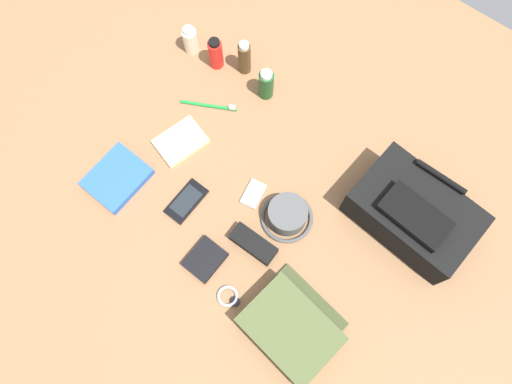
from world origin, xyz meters
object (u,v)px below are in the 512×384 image
paperback_novel (117,178)px  wristwatch (229,297)px  cologne_bottle (244,58)px  wallet (206,260)px  shampoo_bottle (266,84)px  toothbrush (212,106)px  backpack (414,213)px  lotion_bottle (190,40)px  toiletry_pouch (291,328)px  notepad (180,143)px  bucket_hat (288,215)px  sunscreen_spray (216,53)px  media_player (254,193)px  cell_phone (186,201)px  sunglasses_case (253,244)px

paperback_novel → wristwatch: paperback_novel is taller
cologne_bottle → wallet: size_ratio=1.27×
shampoo_bottle → toothbrush: size_ratio=0.72×
backpack → wallet: (-0.40, -0.46, -0.06)m
backpack → wallet: backpack is taller
lotion_bottle → wristwatch: 0.84m
toiletry_pouch → notepad: bearing=157.6°
paperback_novel → shampoo_bottle: bearing=70.1°
bucket_hat → sunscreen_spray: 0.58m
bucket_hat → notepad: (-0.41, -0.01, -0.02)m
media_player → toothbrush: bearing=151.6°
toothbrush → wallet: size_ratio=1.55×
cologne_bottle → media_player: size_ratio=1.52×
toiletry_pouch → paperback_novel: size_ratio=1.50×
media_player → toothbrush: size_ratio=0.54×
media_player → notepad: notepad is taller
paperback_novel → wristwatch: size_ratio=2.58×
shampoo_bottle → paperback_novel: (-0.19, -0.52, -0.05)m
cologne_bottle → cell_phone: bearing=-73.6°
cologne_bottle → toothbrush: bearing=-90.2°
backpack → sunglasses_case: (-0.32, -0.34, -0.05)m
paperback_novel → media_player: (0.36, 0.21, -0.01)m
shampoo_bottle → notepad: size_ratio=0.82×
bucket_hat → media_player: bucket_hat is taller
bucket_hat → sunglasses_case: (-0.03, -0.13, -0.01)m
shampoo_bottle → cell_phone: bearing=-86.2°
paperback_novel → bucket_hat: bearing=23.7°
shampoo_bottle → toothbrush: bearing=-127.5°
toiletry_pouch → wallet: toiletry_pouch is taller
wristwatch → cell_phone: bearing=152.0°
sunscreen_spray → wristwatch: (0.51, -0.58, -0.05)m
notepad → backpack: bearing=33.0°
media_player → toothbrush: 0.33m
media_player → cologne_bottle: bearing=130.9°
backpack → wallet: bearing=-131.3°
lotion_bottle → notepad: bearing=-57.1°
backpack → lotion_bottle: (-0.89, 0.08, -0.02)m
cologne_bottle → sunglasses_case: (0.38, -0.46, -0.05)m
bucket_hat → notepad: 0.41m
wristwatch → notepad: (-0.42, 0.28, 0.00)m
sunglasses_case → wallet: bearing=-125.5°
sunscreen_spray → notepad: bearing=-73.7°
shampoo_bottle → wristwatch: (0.31, -0.59, -0.05)m
shampoo_bottle → sunglasses_case: 0.51m
cologne_bottle → media_player: bearing=-49.1°
cell_phone → backpack: bearing=32.1°
toiletry_pouch → paperback_novel: (-0.69, 0.04, -0.03)m
paperback_novel → wallet: paperback_novel is taller
bucket_hat → shampoo_bottle: 0.43m
cologne_bottle → sunscreen_spray: bearing=-155.5°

